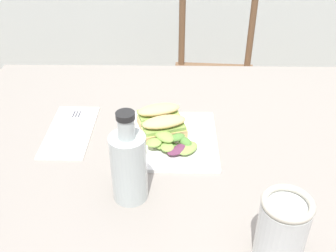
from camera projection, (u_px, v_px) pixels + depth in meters
dining_table at (181, 183)px, 1.06m from camera, size 1.23×0.94×0.74m
chair_wooden_far at (214, 77)px, 1.94m from camera, size 0.43×0.43×0.87m
plate_lunch at (168, 140)px, 1.01m from camera, size 0.25×0.25×0.01m
sandwich_half_front at (164, 127)px, 1.00m from camera, size 0.12×0.09×0.06m
sandwich_half_back at (159, 114)px, 1.05m from camera, size 0.12×0.09×0.06m
salad_mixed_greens at (171, 142)px, 0.97m from camera, size 0.14×0.13×0.03m
napkin_folded at (70, 131)px, 1.05m from camera, size 0.12×0.24×0.00m
fork_on_napkin at (72, 127)px, 1.06m from camera, size 0.03×0.19×0.00m
bottle_cold_brew at (129, 169)px, 0.81m from camera, size 0.07×0.07×0.21m
mason_jar_iced_tea at (282, 231)px, 0.69m from camera, size 0.09×0.09×0.13m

